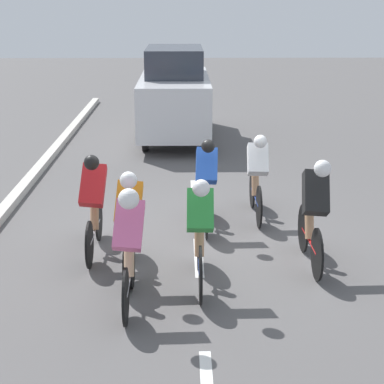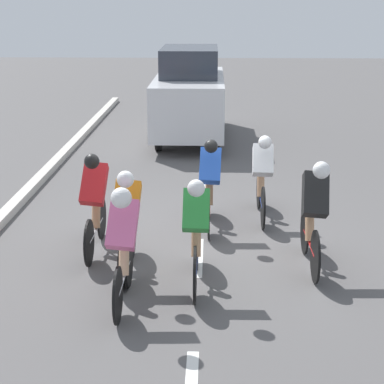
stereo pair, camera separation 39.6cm
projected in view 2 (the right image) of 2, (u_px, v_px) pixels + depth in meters
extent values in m
plane|color=#565454|center=(200.00, 238.00, 9.65)|extent=(60.00, 60.00, 0.00)
cube|color=white|center=(199.00, 257.00, 8.95)|extent=(0.12, 1.40, 0.01)
cube|color=white|center=(202.00, 191.00, 12.01)|extent=(0.12, 1.40, 0.01)
cylinder|color=black|center=(197.00, 244.00, 8.48)|extent=(0.03, 0.69, 0.69)
cylinder|color=black|center=(195.00, 275.00, 7.53)|extent=(0.03, 0.69, 0.69)
cylinder|color=navy|center=(196.00, 259.00, 8.00)|extent=(0.04, 0.99, 0.04)
cylinder|color=navy|center=(196.00, 238.00, 8.11)|extent=(0.04, 0.04, 0.42)
cylinder|color=white|center=(196.00, 250.00, 8.02)|extent=(0.07, 0.07, 0.16)
cylinder|color=tan|center=(196.00, 243.00, 8.02)|extent=(0.12, 0.23, 0.36)
cube|color=green|center=(196.00, 210.00, 7.71)|extent=(0.33, 0.45, 0.53)
sphere|color=white|center=(196.00, 188.00, 7.40)|extent=(0.21, 0.21, 0.21)
cylinder|color=black|center=(209.00, 197.00, 10.48)|extent=(0.03, 0.67, 0.67)
cylinder|color=black|center=(209.00, 217.00, 9.56)|extent=(0.03, 0.67, 0.67)
cylinder|color=red|center=(209.00, 207.00, 10.02)|extent=(0.04, 0.96, 0.04)
cylinder|color=red|center=(209.00, 191.00, 10.12)|extent=(0.04, 0.04, 0.42)
cylinder|color=yellow|center=(209.00, 200.00, 10.04)|extent=(0.07, 0.07, 0.16)
cylinder|color=#9E704C|center=(209.00, 194.00, 10.04)|extent=(0.12, 0.23, 0.36)
cube|color=blue|center=(210.00, 166.00, 9.73)|extent=(0.34, 0.47, 0.56)
sphere|color=black|center=(211.00, 146.00, 9.41)|extent=(0.20, 0.20, 0.20)
cylinder|color=black|center=(129.00, 261.00, 7.98)|extent=(0.03, 0.65, 0.65)
cylinder|color=black|center=(118.00, 296.00, 7.06)|extent=(0.03, 0.65, 0.65)
cylinder|color=#B7B7BC|center=(124.00, 277.00, 7.52)|extent=(0.04, 0.97, 0.04)
cylinder|color=#B7B7BC|center=(125.00, 255.00, 7.62)|extent=(0.04, 0.04, 0.42)
cylinder|color=white|center=(124.00, 268.00, 7.54)|extent=(0.07, 0.07, 0.16)
cylinder|color=#DBAD84|center=(124.00, 261.00, 7.54)|extent=(0.12, 0.23, 0.36)
cube|color=pink|center=(123.00, 224.00, 7.22)|extent=(0.37, 0.48, 0.60)
sphere|color=white|center=(121.00, 198.00, 6.90)|extent=(0.23, 0.23, 0.23)
cylinder|color=black|center=(259.00, 189.00, 10.94)|extent=(0.03, 0.67, 0.67)
cylinder|color=black|center=(263.00, 208.00, 9.97)|extent=(0.03, 0.67, 0.67)
cylinder|color=navy|center=(261.00, 198.00, 10.46)|extent=(0.04, 1.01, 0.04)
cylinder|color=navy|center=(260.00, 183.00, 10.57)|extent=(0.04, 0.04, 0.42)
cylinder|color=white|center=(261.00, 191.00, 10.48)|extent=(0.07, 0.07, 0.16)
cylinder|color=tan|center=(261.00, 186.00, 10.48)|extent=(0.12, 0.23, 0.36)
cube|color=white|center=(263.00, 160.00, 10.17)|extent=(0.33, 0.45, 0.52)
sphere|color=white|center=(265.00, 142.00, 9.86)|extent=(0.21, 0.21, 0.21)
cylinder|color=black|center=(102.00, 218.00, 9.56)|extent=(0.03, 0.64, 0.64)
cylinder|color=black|center=(89.00, 243.00, 8.59)|extent=(0.03, 0.64, 0.64)
cylinder|color=#B7B7BC|center=(96.00, 230.00, 9.07)|extent=(0.04, 1.02, 0.04)
cylinder|color=#B7B7BC|center=(97.00, 212.00, 9.18)|extent=(0.04, 0.04, 0.42)
cylinder|color=white|center=(96.00, 222.00, 9.09)|extent=(0.07, 0.07, 0.16)
cylinder|color=tan|center=(96.00, 216.00, 9.09)|extent=(0.12, 0.23, 0.36)
cube|color=red|center=(94.00, 184.00, 8.77)|extent=(0.37, 0.49, 0.61)
sphere|color=black|center=(92.00, 161.00, 8.45)|extent=(0.20, 0.20, 0.20)
cylinder|color=black|center=(132.00, 236.00, 8.85)|extent=(0.03, 0.64, 0.64)
cylinder|color=black|center=(122.00, 266.00, 7.86)|extent=(0.03, 0.64, 0.64)
cylinder|color=navy|center=(127.00, 250.00, 8.36)|extent=(0.04, 1.03, 0.04)
cylinder|color=navy|center=(129.00, 230.00, 8.47)|extent=(0.04, 0.04, 0.42)
cylinder|color=green|center=(128.00, 241.00, 8.37)|extent=(0.07, 0.07, 0.16)
cylinder|color=tan|center=(128.00, 235.00, 8.38)|extent=(0.12, 0.23, 0.36)
cube|color=orange|center=(127.00, 202.00, 8.06)|extent=(0.37, 0.47, 0.58)
sphere|color=white|center=(125.00, 179.00, 7.74)|extent=(0.21, 0.21, 0.21)
cylinder|color=black|center=(305.00, 230.00, 9.01)|extent=(0.03, 0.68, 0.68)
cylinder|color=black|center=(315.00, 257.00, 8.08)|extent=(0.03, 0.68, 0.68)
cylinder|color=red|center=(310.00, 243.00, 8.55)|extent=(0.04, 0.97, 0.04)
cylinder|color=red|center=(309.00, 224.00, 8.65)|extent=(0.04, 0.04, 0.42)
cylinder|color=#1999D8|center=(310.00, 234.00, 8.56)|extent=(0.07, 0.07, 0.16)
cylinder|color=tan|center=(310.00, 228.00, 8.56)|extent=(0.12, 0.23, 0.36)
cube|color=black|center=(315.00, 194.00, 8.24)|extent=(0.36, 0.49, 0.60)
sphere|color=white|center=(321.00, 170.00, 7.92)|extent=(0.22, 0.22, 0.22)
cylinder|color=black|center=(216.00, 138.00, 15.04)|extent=(0.14, 0.64, 0.64)
cylinder|color=black|center=(159.00, 137.00, 15.08)|extent=(0.14, 0.64, 0.64)
cylinder|color=black|center=(216.00, 116.00, 17.75)|extent=(0.14, 0.64, 0.64)
cylinder|color=black|center=(167.00, 116.00, 17.79)|extent=(0.14, 0.64, 0.64)
cube|color=silver|center=(190.00, 101.00, 16.23)|extent=(1.70, 4.57, 1.26)
cube|color=#2D333D|center=(190.00, 61.00, 16.16)|extent=(1.39, 2.52, 0.69)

